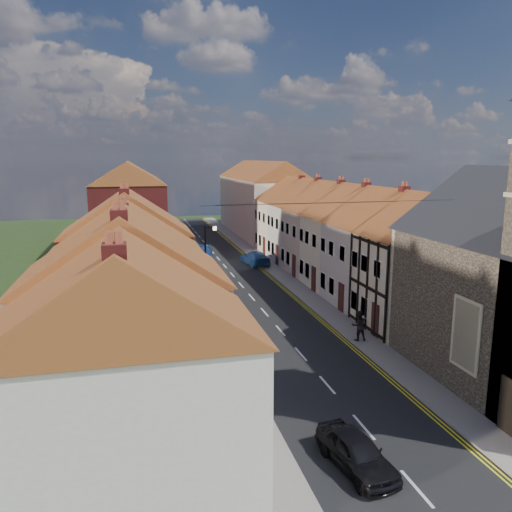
{
  "coord_description": "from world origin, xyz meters",
  "views": [
    {
      "loc": [
        -8.78,
        -15.16,
        10.9
      ],
      "look_at": [
        0.16,
        21.24,
        3.5
      ],
      "focal_mm": 35.0,
      "sensor_mm": 36.0,
      "label": 1
    }
  ],
  "objects_px": {
    "car_near": "(356,452)",
    "car_mid": "(215,285)",
    "car_far_b": "(255,258)",
    "car_distant": "(174,230)",
    "pedestrian_right": "(359,325)",
    "lamppost": "(207,261)",
    "car_far": "(204,253)",
    "pedestrian_left": "(244,357)"
  },
  "relations": [
    {
      "from": "car_near",
      "to": "car_mid",
      "type": "bearing_deg",
      "value": 83.36
    },
    {
      "from": "car_far_b",
      "to": "car_near",
      "type": "bearing_deg",
      "value": 74.79
    },
    {
      "from": "car_distant",
      "to": "pedestrian_right",
      "type": "relative_size",
      "value": 2.48
    },
    {
      "from": "lamppost",
      "to": "pedestrian_right",
      "type": "xyz_separation_m",
      "value": [
        7.8,
        -8.99,
        -2.49
      ]
    },
    {
      "from": "lamppost",
      "to": "car_mid",
      "type": "bearing_deg",
      "value": 74.02
    },
    {
      "from": "car_far",
      "to": "car_distant",
      "type": "relative_size",
      "value": 0.98
    },
    {
      "from": "car_distant",
      "to": "pedestrian_right",
      "type": "height_order",
      "value": "pedestrian_right"
    },
    {
      "from": "car_far",
      "to": "pedestrian_left",
      "type": "height_order",
      "value": "pedestrian_left"
    },
    {
      "from": "lamppost",
      "to": "car_far_b",
      "type": "distance_m",
      "value": 15.91
    },
    {
      "from": "car_far",
      "to": "pedestrian_right",
      "type": "xyz_separation_m",
      "value": [
        5.48,
        -27.27,
        0.39
      ]
    },
    {
      "from": "car_mid",
      "to": "car_far",
      "type": "xyz_separation_m",
      "value": [
        1.13,
        14.14,
        -0.02
      ]
    },
    {
      "from": "car_near",
      "to": "pedestrian_left",
      "type": "bearing_deg",
      "value": 95.12
    },
    {
      "from": "pedestrian_right",
      "to": "car_near",
      "type": "bearing_deg",
      "value": 68.1
    },
    {
      "from": "car_far",
      "to": "pedestrian_left",
      "type": "relative_size",
      "value": 2.6
    },
    {
      "from": "pedestrian_right",
      "to": "car_mid",
      "type": "bearing_deg",
      "value": -59.63
    },
    {
      "from": "car_near",
      "to": "car_far",
      "type": "height_order",
      "value": "car_far"
    },
    {
      "from": "lamppost",
      "to": "car_mid",
      "type": "height_order",
      "value": "lamppost"
    },
    {
      "from": "car_mid",
      "to": "car_distant",
      "type": "height_order",
      "value": "car_mid"
    },
    {
      "from": "car_far_b",
      "to": "car_distant",
      "type": "bearing_deg",
      "value": -82.15
    },
    {
      "from": "car_distant",
      "to": "car_far",
      "type": "bearing_deg",
      "value": -83.24
    },
    {
      "from": "pedestrian_left",
      "to": "car_near",
      "type": "bearing_deg",
      "value": -61.2
    },
    {
      "from": "lamppost",
      "to": "car_far_b",
      "type": "xyz_separation_m",
      "value": [
        7.01,
        14.0,
        -2.83
      ]
    },
    {
      "from": "car_near",
      "to": "car_mid",
      "type": "xyz_separation_m",
      "value": [
        -1.13,
        24.6,
        0.03
      ]
    },
    {
      "from": "car_near",
      "to": "car_far",
      "type": "bearing_deg",
      "value": 80.74
    },
    {
      "from": "lamppost",
      "to": "car_far_b",
      "type": "bearing_deg",
      "value": 63.4
    },
    {
      "from": "car_near",
      "to": "car_mid",
      "type": "distance_m",
      "value": 24.63
    },
    {
      "from": "car_mid",
      "to": "pedestrian_left",
      "type": "distance_m",
      "value": 16.07
    },
    {
      "from": "car_distant",
      "to": "pedestrian_left",
      "type": "distance_m",
      "value": 49.31
    },
    {
      "from": "car_far",
      "to": "pedestrian_right",
      "type": "height_order",
      "value": "pedestrian_right"
    },
    {
      "from": "car_mid",
      "to": "car_far",
      "type": "relative_size",
      "value": 0.91
    },
    {
      "from": "car_far",
      "to": "car_far_b",
      "type": "height_order",
      "value": "car_far_b"
    },
    {
      "from": "lamppost",
      "to": "car_distant",
      "type": "relative_size",
      "value": 1.31
    },
    {
      "from": "lamppost",
      "to": "car_mid",
      "type": "xyz_separation_m",
      "value": [
        1.19,
        4.14,
        -2.86
      ]
    },
    {
      "from": "car_near",
      "to": "pedestrian_left",
      "type": "xyz_separation_m",
      "value": [
        -2.2,
        8.58,
        0.34
      ]
    },
    {
      "from": "pedestrian_left",
      "to": "pedestrian_right",
      "type": "distance_m",
      "value": 8.21
    },
    {
      "from": "car_mid",
      "to": "pedestrian_right",
      "type": "bearing_deg",
      "value": -55.63
    },
    {
      "from": "car_mid",
      "to": "car_distant",
      "type": "distance_m",
      "value": 33.28
    },
    {
      "from": "lamppost",
      "to": "car_far",
      "type": "xyz_separation_m",
      "value": [
        2.31,
        18.28,
        -2.88
      ]
    },
    {
      "from": "lamppost",
      "to": "pedestrian_left",
      "type": "xyz_separation_m",
      "value": [
        0.11,
        -11.89,
        -2.55
      ]
    },
    {
      "from": "car_mid",
      "to": "pedestrian_right",
      "type": "relative_size",
      "value": 2.21
    },
    {
      "from": "car_far_b",
      "to": "lamppost",
      "type": "bearing_deg",
      "value": 55.95
    },
    {
      "from": "lamppost",
      "to": "pedestrian_left",
      "type": "relative_size",
      "value": 3.46
    }
  ]
}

